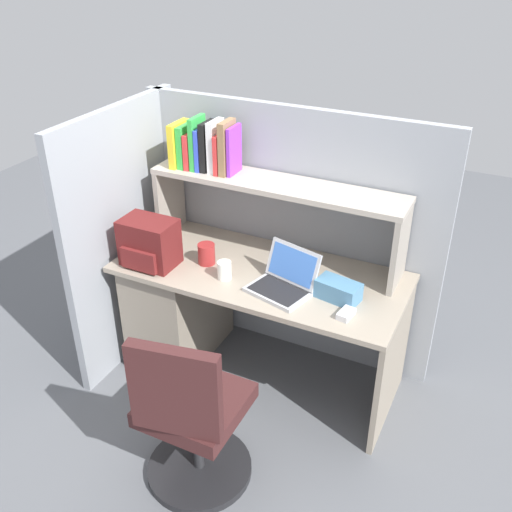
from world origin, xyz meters
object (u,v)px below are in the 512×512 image
object	(u,v)px
laptop	(284,281)
computer_mouse	(346,314)
backpack	(149,243)
paper_cup	(224,270)
tissue_box	(338,290)
snack_canister	(206,254)
office_chair	(192,422)

from	to	relation	value
laptop	computer_mouse	size ratio (longest dim) A/B	3.53
backpack	paper_cup	world-z (taller)	backpack
paper_cup	tissue_box	world-z (taller)	same
backpack	tissue_box	bearing A→B (deg)	6.61
paper_cup	tissue_box	xyz separation A→B (m)	(0.61, 0.08, -0.00)
snack_canister	office_chair	size ratio (longest dim) A/B	0.13
laptop	paper_cup	world-z (taller)	laptop
office_chair	tissue_box	bearing A→B (deg)	-128.48
tissue_box	office_chair	xyz separation A→B (m)	(-0.41, -0.77, -0.39)
snack_canister	office_chair	xyz separation A→B (m)	(0.36, -0.79, -0.39)
backpack	tissue_box	xyz separation A→B (m)	(1.06, 0.12, -0.08)
laptop	backpack	size ratio (longest dim) A/B	1.23
tissue_box	backpack	bearing A→B (deg)	-162.71
laptop	office_chair	distance (m)	0.84
laptop	tissue_box	xyz separation A→B (m)	(0.28, 0.04, -0.00)
paper_cup	snack_canister	world-z (taller)	snack_canister
paper_cup	computer_mouse	bearing A→B (deg)	-4.18
computer_mouse	snack_canister	size ratio (longest dim) A/B	0.88
paper_cup	backpack	bearing A→B (deg)	-174.52
computer_mouse	office_chair	xyz separation A→B (m)	(-0.50, -0.64, -0.35)
computer_mouse	tissue_box	world-z (taller)	tissue_box
backpack	computer_mouse	world-z (taller)	backpack
tissue_box	snack_canister	size ratio (longest dim) A/B	1.86
computer_mouse	paper_cup	size ratio (longest dim) A/B	1.04
backpack	office_chair	distance (m)	1.03
laptop	tissue_box	bearing A→B (deg)	8.82
paper_cup	office_chair	size ratio (longest dim) A/B	0.11
tissue_box	paper_cup	bearing A→B (deg)	-161.88
tissue_box	snack_canister	bearing A→B (deg)	-170.59
backpack	paper_cup	distance (m)	0.46
tissue_box	office_chair	world-z (taller)	office_chair
laptop	tissue_box	size ratio (longest dim) A/B	1.67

